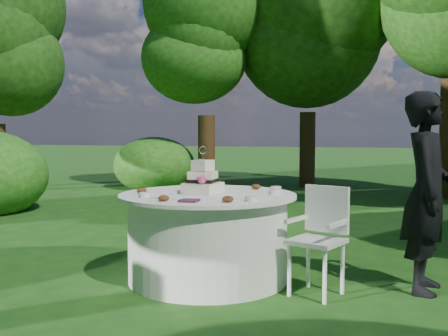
{
  "coord_description": "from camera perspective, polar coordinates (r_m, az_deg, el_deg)",
  "views": [
    {
      "loc": [
        1.4,
        -4.37,
        1.32
      ],
      "look_at": [
        0.15,
        0.0,
        1.0
      ],
      "focal_mm": 42.0,
      "sensor_mm": 36.0,
      "label": 1
    }
  ],
  "objects": [
    {
      "name": "votives",
      "position": [
        4.61,
        0.4,
        -2.57
      ],
      "size": [
        1.1,
        0.96,
        0.04
      ],
      "color": "white",
      "rests_on": "table"
    },
    {
      "name": "ground",
      "position": [
        4.77,
        -1.77,
        -12.03
      ],
      "size": [
        80.0,
        80.0,
        0.0
      ],
      "primitive_type": "plane",
      "color": "#15390F",
      "rests_on": "ground"
    },
    {
      "name": "napkins",
      "position": [
        4.1,
        -3.82,
        -3.56
      ],
      "size": [
        0.14,
        0.14,
        0.02
      ],
      "primitive_type": "cube",
      "color": "#4C203E",
      "rests_on": "table"
    },
    {
      "name": "guest",
      "position": [
        4.59,
        21.23,
        -2.47
      ],
      "size": [
        0.47,
        0.65,
        1.64
      ],
      "primitive_type": "imported",
      "rotation": [
        0.0,
        0.0,
        1.43
      ],
      "color": "black",
      "rests_on": "ground"
    },
    {
      "name": "feather_plume",
      "position": [
        4.29,
        -5.28,
        -3.28
      ],
      "size": [
        0.48,
        0.07,
        0.01
      ],
      "primitive_type": "ellipsoid",
      "color": "white",
      "rests_on": "table"
    },
    {
      "name": "chair",
      "position": [
        4.34,
        10.47,
        -6.73
      ],
      "size": [
        0.5,
        0.5,
        0.87
      ],
      "color": "silver",
      "rests_on": "ground"
    },
    {
      "name": "petal_cups",
      "position": [
        4.45,
        -2.8,
        -2.75
      ],
      "size": [
        1.0,
        1.13,
        0.05
      ],
      "color": "#562D16",
      "rests_on": "table"
    },
    {
      "name": "table",
      "position": [
        4.68,
        -1.78,
        -7.45
      ],
      "size": [
        1.56,
        1.56,
        0.77
      ],
      "color": "silver",
      "rests_on": "ground"
    },
    {
      "name": "cake",
      "position": [
        4.62,
        -2.31,
        -1.4
      ],
      "size": [
        0.33,
        0.33,
        0.42
      ],
      "color": "white",
      "rests_on": "table"
    }
  ]
}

